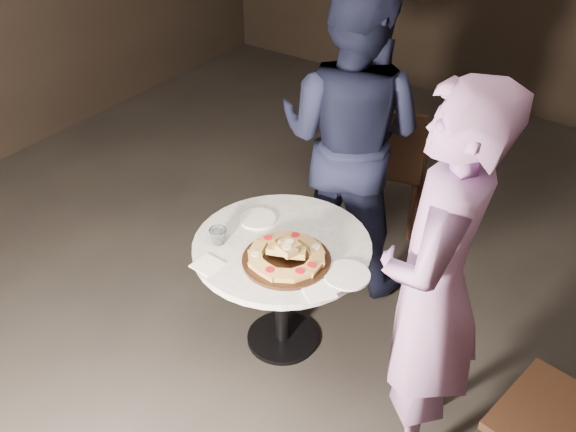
{
  "coord_description": "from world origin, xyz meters",
  "views": [
    {
      "loc": [
        1.28,
        -1.87,
        2.48
      ],
      "look_at": [
        -0.11,
        0.15,
        0.77
      ],
      "focal_mm": 40.0,
      "sensor_mm": 36.0,
      "label": 1
    }
  ],
  "objects_px": {
    "serving_board": "(286,260)",
    "focaccia_pile": "(287,254)",
    "diner_navy": "(350,137)",
    "table": "(282,263)",
    "water_glass": "(218,236)",
    "diner_teal": "(433,289)",
    "chair_far": "(391,159)"
  },
  "relations": [
    {
      "from": "table",
      "to": "focaccia_pile",
      "type": "bearing_deg",
      "value": -45.66
    },
    {
      "from": "serving_board",
      "to": "water_glass",
      "type": "height_order",
      "value": "water_glass"
    },
    {
      "from": "serving_board",
      "to": "focaccia_pile",
      "type": "bearing_deg",
      "value": 67.56
    },
    {
      "from": "table",
      "to": "diner_navy",
      "type": "relative_size",
      "value": 0.65
    },
    {
      "from": "serving_board",
      "to": "focaccia_pile",
      "type": "xyz_separation_m",
      "value": [
        0.0,
        0.0,
        0.04
      ]
    },
    {
      "from": "water_glass",
      "to": "chair_far",
      "type": "xyz_separation_m",
      "value": [
        0.21,
        1.39,
        -0.17
      ]
    },
    {
      "from": "serving_board",
      "to": "table",
      "type": "bearing_deg",
      "value": 133.6
    },
    {
      "from": "focaccia_pile",
      "to": "diner_navy",
      "type": "xyz_separation_m",
      "value": [
        -0.16,
        0.82,
        0.18
      ]
    },
    {
      "from": "water_glass",
      "to": "diner_navy",
      "type": "distance_m",
      "value": 0.93
    },
    {
      "from": "diner_navy",
      "to": "diner_teal",
      "type": "bearing_deg",
      "value": 128.33
    },
    {
      "from": "chair_far",
      "to": "diner_navy",
      "type": "height_order",
      "value": "diner_navy"
    },
    {
      "from": "diner_navy",
      "to": "diner_teal",
      "type": "distance_m",
      "value": 1.23
    },
    {
      "from": "water_glass",
      "to": "serving_board",
      "type": "bearing_deg",
      "value": 11.37
    },
    {
      "from": "water_glass",
      "to": "diner_navy",
      "type": "xyz_separation_m",
      "value": [
        0.19,
        0.9,
        0.19
      ]
    },
    {
      "from": "focaccia_pile",
      "to": "diner_teal",
      "type": "bearing_deg",
      "value": -3.7
    },
    {
      "from": "diner_navy",
      "to": "serving_board",
      "type": "bearing_deg",
      "value": 94.21
    },
    {
      "from": "focaccia_pile",
      "to": "table",
      "type": "bearing_deg",
      "value": 134.34
    },
    {
      "from": "diner_teal",
      "to": "diner_navy",
      "type": "bearing_deg",
      "value": -145.57
    },
    {
      "from": "water_glass",
      "to": "table",
      "type": "bearing_deg",
      "value": 34.09
    },
    {
      "from": "water_glass",
      "to": "diner_navy",
      "type": "height_order",
      "value": "diner_navy"
    },
    {
      "from": "focaccia_pile",
      "to": "diner_teal",
      "type": "xyz_separation_m",
      "value": [
        0.71,
        -0.05,
        0.18
      ]
    },
    {
      "from": "focaccia_pile",
      "to": "diner_navy",
      "type": "bearing_deg",
      "value": 100.82
    },
    {
      "from": "chair_far",
      "to": "focaccia_pile",
      "type": "bearing_deg",
      "value": 79.71
    },
    {
      "from": "table",
      "to": "water_glass",
      "type": "xyz_separation_m",
      "value": [
        -0.25,
        -0.17,
        0.16
      ]
    },
    {
      "from": "serving_board",
      "to": "water_glass",
      "type": "bearing_deg",
      "value": -168.63
    },
    {
      "from": "water_glass",
      "to": "chair_far",
      "type": "distance_m",
      "value": 1.41
    },
    {
      "from": "focaccia_pile",
      "to": "diner_teal",
      "type": "relative_size",
      "value": 0.21
    },
    {
      "from": "table",
      "to": "water_glass",
      "type": "relative_size",
      "value": 13.18
    },
    {
      "from": "serving_board",
      "to": "diner_navy",
      "type": "height_order",
      "value": "diner_navy"
    },
    {
      "from": "chair_far",
      "to": "diner_teal",
      "type": "bearing_deg",
      "value": 105.68
    },
    {
      "from": "focaccia_pile",
      "to": "chair_far",
      "type": "distance_m",
      "value": 1.33
    },
    {
      "from": "serving_board",
      "to": "focaccia_pile",
      "type": "height_order",
      "value": "focaccia_pile"
    }
  ]
}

